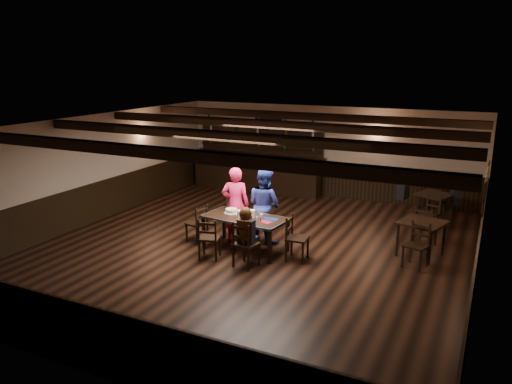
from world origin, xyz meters
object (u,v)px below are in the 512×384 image
at_px(woman_pink, 235,204).
at_px(man_blue, 264,205).
at_px(cake, 231,211).
at_px(bar_counter, 257,167).
at_px(dining_table, 245,220).
at_px(chair_near_right, 244,242).
at_px(chair_near_left, 208,236).

height_order(woman_pink, man_blue, woman_pink).
relative_size(cake, bar_counter, 0.07).
bearing_deg(dining_table, woman_pink, 137.81).
relative_size(chair_near_right, bar_counter, 0.21).
bearing_deg(chair_near_left, bar_counter, 105.97).
bearing_deg(bar_counter, woman_pink, -70.22).
bearing_deg(dining_table, chair_near_right, -64.78).
bearing_deg(woman_pink, chair_near_right, 103.82).
bearing_deg(chair_near_right, chair_near_left, 175.80).
distance_m(woman_pink, cake, 0.31).
bearing_deg(cake, chair_near_left, -91.93).
height_order(woman_pink, bar_counter, bar_counter).
bearing_deg(dining_table, chair_near_left, -118.24).
xyz_separation_m(cake, bar_counter, (-1.65, 4.74, -0.07)).
height_order(cake, bar_counter, bar_counter).
bearing_deg(woman_pink, dining_table, 117.62).
height_order(chair_near_left, cake, chair_near_left).
distance_m(cake, bar_counter, 5.02).
relative_size(dining_table, man_blue, 1.11).
distance_m(man_blue, bar_counter, 4.67).
bearing_deg(man_blue, bar_counter, -42.71).
distance_m(woman_pink, bar_counter, 4.73).
height_order(dining_table, woman_pink, woman_pink).
height_order(dining_table, chair_near_right, chair_near_right).
distance_m(chair_near_right, bar_counter, 6.24).
xyz_separation_m(chair_near_left, cake, (0.03, 0.93, 0.28)).
height_order(chair_near_left, woman_pink, woman_pink).
distance_m(chair_near_left, man_blue, 1.66).
height_order(chair_near_right, woman_pink, woman_pink).
bearing_deg(bar_counter, man_blue, -62.37).
bearing_deg(cake, dining_table, -16.33).
relative_size(man_blue, cake, 5.31).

